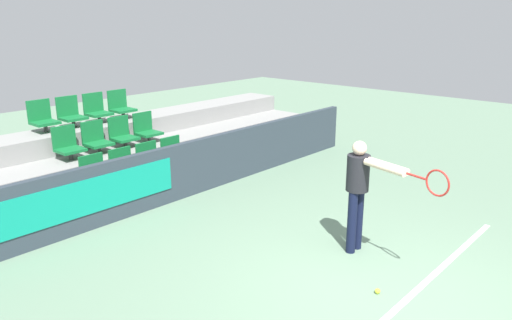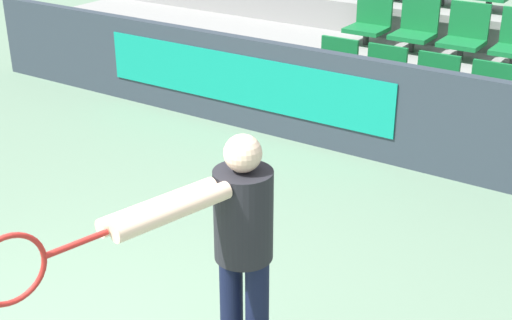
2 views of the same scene
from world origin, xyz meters
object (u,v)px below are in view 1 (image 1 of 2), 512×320
(stadium_chair_5, at_px, (96,139))
(stadium_chair_9, at_px, (71,113))
(stadium_chair_7, at_px, (146,129))
(stadium_chair_10, at_px, (97,109))
(stadium_chair_0, at_px, (96,174))
(stadium_chair_1, at_px, (124,167))
(tennis_ball, at_px, (378,291))
(stadium_chair_4, at_px, (68,145))
(stadium_chair_11, at_px, (121,106))
(stadium_chair_6, at_px, (122,134))
(stadium_chair_2, at_px, (150,160))
(stadium_chair_8, at_px, (42,118))
(tennis_player, at_px, (362,186))
(stadium_chair_3, at_px, (174,154))

(stadium_chair_5, distance_m, stadium_chair_9, 0.93)
(stadium_chair_7, distance_m, stadium_chair_10, 1.09)
(stadium_chair_0, bearing_deg, stadium_chair_10, 56.62)
(stadium_chair_1, height_order, stadium_chair_9, stadium_chair_9)
(tennis_ball, bearing_deg, stadium_chair_5, 92.07)
(stadium_chair_4, distance_m, stadium_chair_11, 1.93)
(stadium_chair_4, bearing_deg, stadium_chair_9, 56.62)
(stadium_chair_7, bearing_deg, stadium_chair_6, 180.00)
(stadium_chair_5, bearing_deg, stadium_chair_2, -56.62)
(stadium_chair_2, height_order, stadium_chair_8, stadium_chair_8)
(stadium_chair_4, xyz_separation_m, stadium_chair_7, (1.69, 0.00, 0.00))
(stadium_chair_4, bearing_deg, stadium_chair_8, 90.00)
(stadium_chair_6, relative_size, stadium_chair_11, 1.00)
(stadium_chair_2, xyz_separation_m, stadium_chair_9, (-0.56, 1.71, 0.74))
(stadium_chair_1, xyz_separation_m, tennis_player, (1.00, -4.15, 0.36))
(stadium_chair_6, relative_size, stadium_chair_10, 1.00)
(stadium_chair_6, xyz_separation_m, stadium_chair_7, (0.56, 0.00, 0.00))
(stadium_chair_6, bearing_deg, stadium_chair_4, 180.00)
(stadium_chair_3, height_order, stadium_chair_9, stadium_chair_9)
(stadium_chair_4, xyz_separation_m, tennis_player, (1.57, -5.00, -0.01))
(stadium_chair_1, height_order, stadium_chair_2, same)
(stadium_chair_10, height_order, tennis_ball, stadium_chair_10)
(stadium_chair_11, relative_size, tennis_player, 0.37)
(stadium_chair_2, distance_m, tennis_player, 4.19)
(stadium_chair_4, relative_size, stadium_chair_11, 1.00)
(stadium_chair_7, height_order, stadium_chair_9, stadium_chair_9)
(stadium_chair_3, height_order, tennis_ball, stadium_chair_3)
(tennis_player, xyz_separation_m, tennis_ball, (-0.79, -0.74, -0.96))
(stadium_chair_11, bearing_deg, tennis_ball, -97.93)
(tennis_player, bearing_deg, stadium_chair_1, 117.54)
(stadium_chair_6, bearing_deg, stadium_chair_11, 56.62)
(stadium_chair_5, xyz_separation_m, stadium_chair_6, (0.56, 0.00, 0.00))
(stadium_chair_2, xyz_separation_m, stadium_chair_3, (0.56, 0.00, 0.00))
(stadium_chair_9, bearing_deg, stadium_chair_1, -90.00)
(stadium_chair_6, bearing_deg, tennis_ball, -93.55)
(stadium_chair_8, bearing_deg, stadium_chair_10, 0.00)
(stadium_chair_1, xyz_separation_m, stadium_chair_10, (0.56, 1.71, 0.74))
(stadium_chair_1, bearing_deg, stadium_chair_0, 180.00)
(stadium_chair_0, distance_m, stadium_chair_10, 2.18)
(stadium_chair_11, distance_m, tennis_player, 5.87)
(stadium_chair_4, relative_size, stadium_chair_7, 1.00)
(stadium_chair_0, height_order, stadium_chair_8, stadium_chair_8)
(stadium_chair_1, xyz_separation_m, stadium_chair_5, (0.00, 0.86, 0.37))
(stadium_chair_11, bearing_deg, stadium_chair_7, -90.00)
(stadium_chair_0, xyz_separation_m, stadium_chair_6, (1.13, 0.86, 0.37))
(stadium_chair_6, distance_m, stadium_chair_7, 0.56)
(stadium_chair_9, relative_size, stadium_chair_11, 1.00)
(stadium_chair_6, bearing_deg, stadium_chair_2, -90.00)
(stadium_chair_3, distance_m, stadium_chair_5, 1.46)
(stadium_chair_3, bearing_deg, stadium_chair_1, 180.00)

